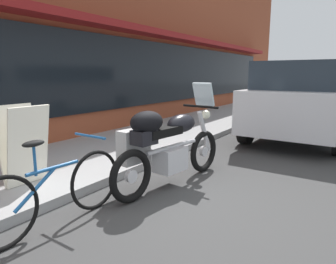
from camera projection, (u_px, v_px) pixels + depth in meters
name	position (u px, v px, depth m)	size (l,w,h in m)	color
ground_plane	(177.00, 204.00, 3.69)	(80.00, 80.00, 0.00)	#3B3B3B
storefront_building	(182.00, 28.00, 10.57)	(21.19, 0.90, 6.27)	brown
sidewalk_curb	(241.00, 111.00, 12.38)	(30.00, 2.49, 0.12)	#989898
touring_motorcycle	(165.00, 144.00, 4.14)	(2.21, 0.84, 1.41)	black
parked_bicycle	(55.00, 192.00, 3.07)	(1.73, 0.48, 0.93)	black
parked_minivan	(307.00, 98.00, 7.41)	(4.93, 2.19, 1.79)	silver
sandwich_board_sign	(23.00, 145.00, 3.95)	(0.55, 0.43, 1.02)	silver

